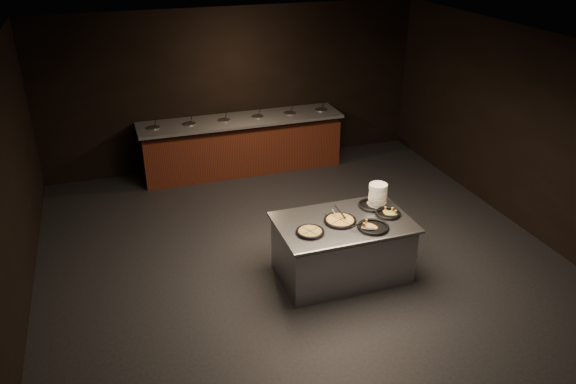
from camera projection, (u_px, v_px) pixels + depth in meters
name	position (u px, v px, depth m)	size (l,w,h in m)	color
room	(312.00, 173.00, 6.88)	(7.02, 8.02, 2.92)	black
salad_bar	(242.00, 148.00, 10.36)	(3.70, 0.83, 1.18)	#5D2916
serving_counter	(342.00, 249.00, 7.30)	(1.71, 1.10, 0.82)	#A7A9AE
plate_stack	(378.00, 195.00, 7.43)	(0.24, 0.24, 0.31)	white
pan_veggie_whole	(310.00, 232.00, 6.83)	(0.35, 0.35, 0.04)	black
pan_cheese_whole	(340.00, 220.00, 7.09)	(0.42, 0.42, 0.04)	black
pan_cheese_slices_a	(372.00, 205.00, 7.46)	(0.38, 0.38, 0.04)	black
pan_cheese_slices_b	(373.00, 227.00, 6.94)	(0.40, 0.40, 0.04)	black
pan_veggie_slices	(388.00, 213.00, 7.26)	(0.33, 0.33, 0.04)	black
server_left	(337.00, 212.00, 7.16)	(0.20, 0.31, 0.17)	#A7A9AE
server_right	(362.00, 225.00, 6.88)	(0.29, 0.11, 0.14)	#A7A9AE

